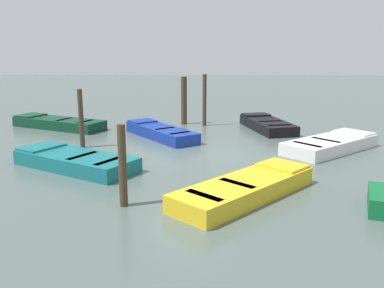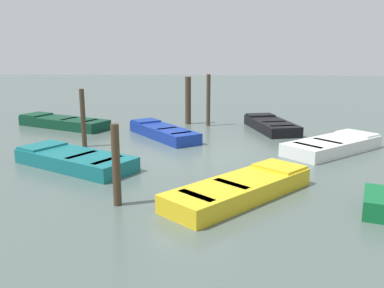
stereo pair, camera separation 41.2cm
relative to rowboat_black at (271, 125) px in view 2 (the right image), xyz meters
name	(u,v)px [view 2 (the right image)]	position (x,y,z in m)	size (l,w,h in m)	color
ground_plane	(192,155)	(2.98, 4.24, -0.22)	(80.00, 80.00, 0.00)	#4C5B56
rowboat_black	(271,125)	(0.00, 0.00, 0.00)	(2.00, 3.55, 0.46)	black
rowboat_blue	(163,132)	(4.22, 1.66, 0.00)	(3.01, 3.58, 0.46)	navy
rowboat_yellow	(241,188)	(1.68, 7.98, 0.00)	(3.51, 3.65, 0.46)	gold
rowboat_teal	(74,159)	(6.21, 5.76, 0.00)	(3.82, 3.02, 0.46)	#14666B
rowboat_dark_green	(63,122)	(8.70, -0.14, 0.00)	(4.24, 2.84, 0.46)	#0C3823
rowboat_white	(333,145)	(-1.53, 3.55, 0.00)	(3.61, 3.37, 0.46)	silver
mooring_piling_mid_right	(116,165)	(4.32, 8.60, 0.66)	(0.17, 0.17, 1.75)	#423323
mooring_piling_far_right	(188,101)	(3.47, -1.24, 0.82)	(0.26, 0.26, 2.07)	#423323
mooring_piling_mid_left	(208,100)	(2.57, -0.85, 0.88)	(0.17, 0.17, 2.20)	#423323
mooring_piling_near_right	(83,118)	(6.69, 3.33, 0.76)	(0.16, 0.16, 1.96)	#423323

